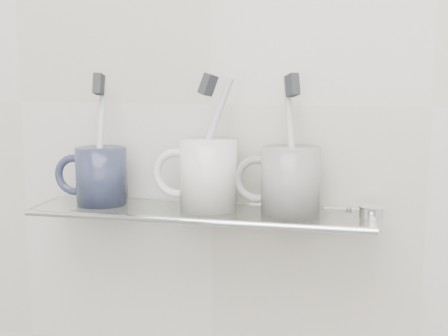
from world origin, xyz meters
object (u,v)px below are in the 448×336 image
(shelf_glass, at_px, (202,212))
(mug_left, at_px, (102,176))
(mug_center, at_px, (208,175))
(mug_right, at_px, (291,181))

(shelf_glass, relative_size, mug_left, 5.80)
(mug_center, distance_m, mug_right, 0.12)
(mug_center, bearing_deg, shelf_glass, -162.37)
(mug_left, bearing_deg, mug_right, 24.64)
(mug_left, height_order, mug_right, mug_right)
(shelf_glass, xyz_separation_m, mug_left, (-0.16, 0.00, 0.05))
(mug_left, relative_size, mug_right, 0.91)
(shelf_glass, relative_size, mug_center, 4.85)
(mug_left, bearing_deg, mug_center, 24.64)
(mug_right, bearing_deg, mug_left, -172.39)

